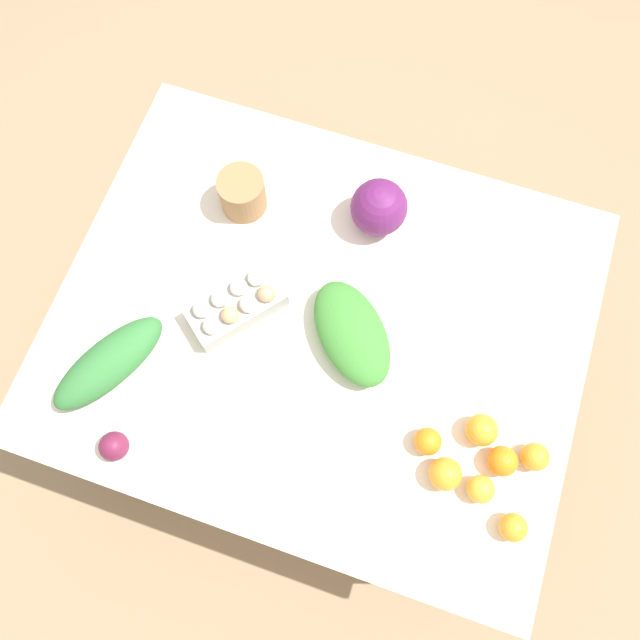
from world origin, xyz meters
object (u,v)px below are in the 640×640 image
Objects in this scene: orange_6 at (513,527)px; orange_1 at (535,457)px; greens_bunch_kale at (109,363)px; orange_2 at (482,430)px; egg_carton at (236,305)px; paper_bag at (242,193)px; greens_bunch_scallion at (352,333)px; cabbage_purple at (379,207)px; orange_5 at (503,461)px; orange_3 at (428,441)px; beet_root at (114,446)px; orange_0 at (445,474)px; orange_4 at (481,489)px.

orange_1 is at bearing 86.05° from orange_6.
greens_bunch_kale is 0.90m from orange_2.
egg_carton is 0.83m from orange_6.
egg_carton is at bearing -72.37° from paper_bag.
greens_bunch_scallion is at bearing 26.04° from greens_bunch_kale.
orange_6 is (0.78, -0.29, -0.01)m from egg_carton.
cabbage_purple reaches higher than orange_1.
orange_5 is at bearing -48.10° from cabbage_purple.
orange_3 is at bearing -68.23° from egg_carton.
egg_carton is 0.30m from greens_bunch_scallion.
greens_bunch_scallion is 0.62m from beet_root.
orange_0 is at bearing 14.00° from beet_root.
orange_0 is 1.00× the size of orange_2.
greens_bunch_scallion reaches higher than orange_1.
greens_bunch_kale is at bearing -171.46° from orange_2.
greens_bunch_kale reaches higher than orange_6.
beet_root reaches higher than orange_4.
greens_bunch_scallion reaches higher than orange_5.
orange_3 reaches higher than orange_6.
beet_root is at bearing -160.38° from orange_3.
greens_bunch_kale is 4.08× the size of orange_0.
orange_1 is at bearing 26.04° from orange_5.
orange_3 is (0.69, 0.25, -0.00)m from beet_root.
egg_carton reaches higher than orange_6.
orange_2 is 1.08× the size of orange_5.
orange_0 is at bearing 176.15° from orange_4.
orange_6 is (0.06, -0.13, -0.00)m from orange_5.
orange_4 is 1.00× the size of orange_6.
egg_carton is 3.35× the size of orange_2.
cabbage_purple is 2.28× the size of orange_4.
paper_bag reaches higher than orange_0.
orange_6 is at bearing -93.95° from orange_1.
orange_1 is at bearing -16.34° from greens_bunch_scallion.
cabbage_purple is 0.47× the size of greens_bunch_kale.
orange_4 is (0.09, -0.01, -0.01)m from orange_0.
orange_0 is 0.08m from orange_3.
orange_5 is 0.15m from orange_6.
orange_6 is at bearing -27.67° from orange_3.
cabbage_purple is 0.77m from greens_bunch_kale.
orange_2 is 0.08m from orange_5.
orange_3 is 0.16m from orange_4.
cabbage_purple is at bearing 62.27° from beet_root.
orange_2 is (0.65, -0.10, -0.00)m from egg_carton.
paper_bag is 0.97m from orange_1.
paper_bag is 1.87× the size of orange_3.
cabbage_purple reaches higher than beet_root.
greens_bunch_kale reaches higher than egg_carton.
orange_5 is (0.46, -0.51, -0.04)m from cabbage_purple.
orange_5 is at bearing -28.84° from paper_bag.
egg_carton is 0.74m from orange_5.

